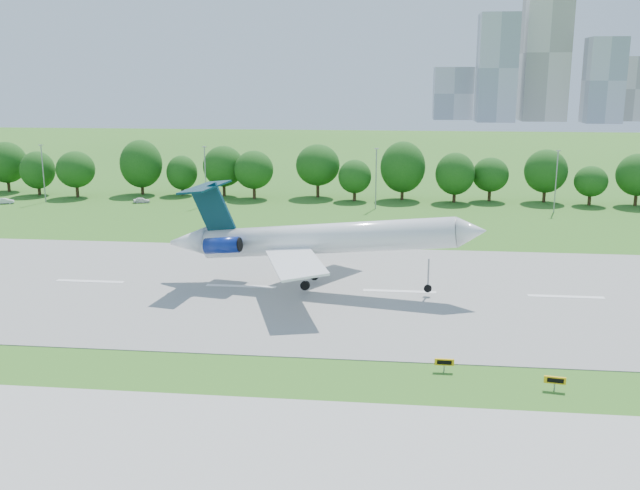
{
  "coord_description": "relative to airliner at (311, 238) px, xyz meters",
  "views": [
    {
      "loc": [
        19.57,
        -60.03,
        25.91
      ],
      "look_at": [
        10.86,
        18.0,
        7.38
      ],
      "focal_mm": 40.0,
      "sensor_mm": 36.0,
      "label": 1
    }
  ],
  "objects": [
    {
      "name": "taxiway",
      "position": [
        -8.88,
        -43.26,
        -6.48
      ],
      "size": [
        400.0,
        23.0,
        0.08
      ],
      "primitive_type": "cube",
      "color": "#ADADA8",
      "rests_on": "ground"
    },
    {
      "name": "runway",
      "position": [
        -8.88,
        -0.26,
        -6.48
      ],
      "size": [
        400.0,
        45.0,
        0.08
      ],
      "primitive_type": "cube",
      "color": "gray",
      "rests_on": "ground"
    },
    {
      "name": "light_poles",
      "position": [
        -11.38,
        56.74,
        -0.19
      ],
      "size": [
        175.9,
        0.25,
        12.19
      ],
      "color": "gray",
      "rests_on": "ground"
    },
    {
      "name": "taxi_sign_right",
      "position": [
        24.24,
        -27.49,
        -5.59
      ],
      "size": [
        1.81,
        0.48,
        1.27
      ],
      "rotation": [
        0.0,
        0.0,
        -0.16
      ],
      "color": "gray",
      "rests_on": "ground"
    },
    {
      "name": "tree_line",
      "position": [
        -8.88,
        66.74,
        -0.34
      ],
      "size": [
        288.4,
        8.4,
        10.4
      ],
      "color": "#382314",
      "rests_on": "ground"
    },
    {
      "name": "service_vehicle_a",
      "position": [
        -71.44,
        53.93,
        -5.94
      ],
      "size": [
        3.73,
        2.48,
        1.16
      ],
      "primitive_type": "imported",
      "rotation": [
        0.0,
        0.0,
        1.96
      ],
      "color": "silver",
      "rests_on": "ground"
    },
    {
      "name": "service_vehicle_b",
      "position": [
        -43.3,
        58.16,
        -5.93
      ],
      "size": [
        3.72,
        2.36,
        1.18
      ],
      "primitive_type": "imported",
      "rotation": [
        0.0,
        0.0,
        1.87
      ],
      "color": "white",
      "rests_on": "ground"
    },
    {
      "name": "skyline",
      "position": [
        91.28,
        365.35,
        23.94
      ],
      "size": [
        127.0,
        52.0,
        80.0
      ],
      "color": "#B2B2B7",
      "rests_on": "ground"
    },
    {
      "name": "ground",
      "position": [
        -8.88,
        -25.26,
        -6.52
      ],
      "size": [
        600.0,
        600.0,
        0.0
      ],
      "primitive_type": "plane",
      "color": "#2A6119",
      "rests_on": "ground"
    },
    {
      "name": "airliner",
      "position": [
        0.0,
        0.0,
        0.0
      ],
      "size": [
        40.45,
        29.08,
        12.57
      ],
      "rotation": [
        0.0,
        -0.1,
        -0.13
      ],
      "color": "white",
      "rests_on": "ground"
    },
    {
      "name": "taxi_sign_centre",
      "position": [
        15.17,
        -24.5,
        -5.61
      ],
      "size": [
        1.76,
        0.24,
        1.23
      ],
      "rotation": [
        0.0,
        0.0,
        -0.0
      ],
      "color": "gray",
      "rests_on": "ground"
    }
  ]
}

